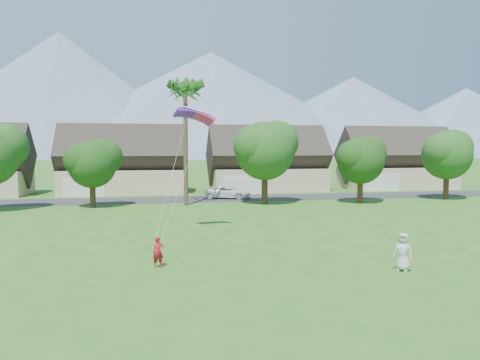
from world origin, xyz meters
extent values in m
plane|color=#2D6019|center=(0.00, 0.00, 0.00)|extent=(500.00, 500.00, 0.00)
cube|color=#2D2D30|center=(0.00, 34.00, 0.01)|extent=(90.00, 7.00, 0.01)
imported|color=red|center=(-5.12, 4.29, 0.75)|extent=(0.60, 0.45, 1.50)
imported|color=silver|center=(6.22, 1.53, 0.90)|extent=(1.03, 1.03, 1.80)
imported|color=white|center=(3.21, 34.00, 0.72)|extent=(5.71, 4.17, 1.44)
cone|color=slate|center=(-55.00, 260.00, 35.00)|extent=(190.00, 190.00, 70.00)
cone|color=slate|center=(30.00, 260.00, 31.00)|extent=(240.00, 240.00, 62.00)
cone|color=slate|center=(120.00, 260.00, 25.00)|extent=(200.00, 200.00, 50.00)
cone|color=slate|center=(200.00, 260.00, 22.50)|extent=(180.00, 180.00, 45.00)
cube|color=beige|center=(-9.00, 43.00, 1.50)|extent=(15.00, 8.00, 3.00)
cube|color=#382D28|center=(-9.00, 43.00, 4.79)|extent=(15.75, 8.15, 8.15)
cube|color=silver|center=(-13.20, 38.94, 1.10)|extent=(4.80, 0.12, 2.20)
cube|color=beige|center=(10.00, 43.00, 1.50)|extent=(15.00, 8.00, 3.00)
cube|color=#382D28|center=(10.00, 43.00, 4.79)|extent=(15.75, 8.15, 8.15)
cube|color=silver|center=(5.80, 38.94, 1.10)|extent=(4.80, 0.12, 2.20)
cube|color=beige|center=(29.00, 43.00, 1.50)|extent=(15.00, 8.00, 3.00)
cube|color=#382D28|center=(29.00, 43.00, 4.79)|extent=(15.75, 8.15, 8.15)
cube|color=silver|center=(24.80, 38.94, 1.10)|extent=(4.80, 0.12, 2.20)
cylinder|color=#47301C|center=(-11.00, 28.50, 1.09)|extent=(0.56, 0.56, 2.18)
sphere|color=#214916|center=(-11.00, 28.50, 4.22)|extent=(4.62, 4.62, 4.62)
cylinder|color=#47301C|center=(6.00, 28.00, 1.41)|extent=(0.62, 0.62, 2.82)
sphere|color=#214916|center=(6.00, 28.00, 5.46)|extent=(5.98, 5.98, 5.98)
cylinder|color=#47301C|center=(16.00, 27.00, 1.15)|extent=(0.58, 0.58, 2.30)
sphere|color=#214916|center=(16.00, 27.00, 4.46)|extent=(4.90, 4.90, 4.90)
cylinder|color=#47301C|center=(27.00, 28.50, 1.28)|extent=(0.60, 0.60, 2.56)
sphere|color=#214916|center=(27.00, 28.50, 4.96)|extent=(5.44, 5.44, 5.44)
cylinder|color=#4C3D26|center=(-2.00, 28.50, 6.00)|extent=(0.44, 0.44, 12.00)
sphere|color=#286021|center=(-2.00, 28.50, 12.30)|extent=(3.00, 3.00, 3.00)
cube|color=#641AC9|center=(-3.13, 13.44, 8.05)|extent=(1.51, 1.25, 0.50)
cube|color=#CF2678|center=(-1.79, 13.44, 8.05)|extent=(1.51, 1.25, 0.50)
camera|label=1|loc=(-5.39, -18.37, 5.82)|focal=35.00mm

